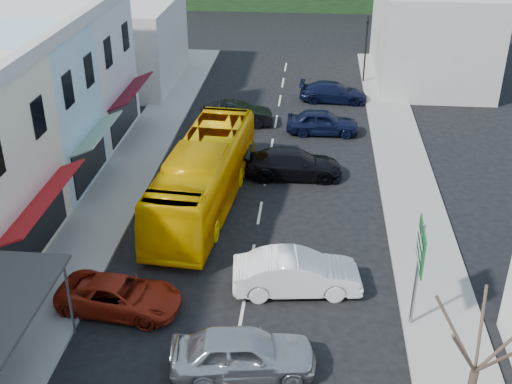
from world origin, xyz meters
name	(u,v)px	position (x,y,z in m)	size (l,w,h in m)	color
ground	(241,318)	(0.00, 0.00, 0.00)	(120.00, 120.00, 0.00)	black
sidewalk_left	(121,186)	(-7.50, 10.00, 0.07)	(3.00, 52.00, 0.15)	gray
sidewalk_right	(411,199)	(7.50, 10.00, 0.07)	(3.00, 52.00, 0.15)	gray
distant_block_left	(121,43)	(-12.00, 27.00, 3.00)	(8.00, 10.00, 6.00)	#B7B2A8
distant_block_right	(432,34)	(11.00, 30.00, 3.50)	(8.00, 12.00, 7.00)	#B7B2A8
bus	(204,178)	(-2.78, 8.47, 1.55)	(2.50, 11.60, 3.10)	#FDBA00
car_silver	(243,355)	(0.39, -2.79, 0.70)	(1.80, 4.40, 1.40)	#ADADB1
car_white	(297,276)	(2.00, 1.91, 0.70)	(1.80, 4.40, 1.40)	white
car_red	(120,295)	(-4.64, 0.07, 0.70)	(1.90, 4.60, 1.40)	maroon
car_black_near	(293,165)	(1.43, 12.09, 0.70)	(1.84, 4.50, 1.40)	black
car_navy_mid	(323,123)	(3.00, 18.26, 0.70)	(1.80, 4.40, 1.40)	black
car_black_far	(237,115)	(-2.48, 19.14, 0.70)	(1.80, 4.40, 1.40)	black
car_navy_far	(333,92)	(3.73, 24.19, 0.70)	(1.84, 4.50, 1.40)	black
pedestrian_left	(22,281)	(-8.47, 0.19, 1.00)	(0.60, 0.40, 1.70)	black
direction_sign	(417,277)	(6.28, 0.14, 2.17)	(0.31, 1.97, 4.35)	#0F5A23
street_tree	(475,371)	(6.99, -5.52, 3.17)	(2.29, 2.29, 6.33)	#392A20
traffic_signal	(366,50)	(6.07, 28.54, 2.51)	(0.58, 1.04, 5.01)	black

